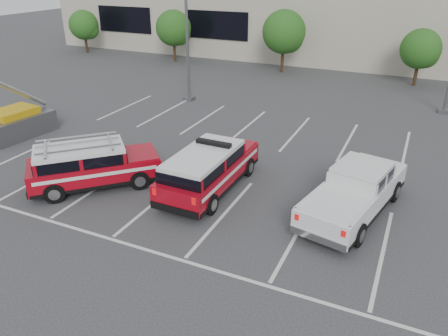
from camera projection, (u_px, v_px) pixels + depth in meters
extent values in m
plane|color=#2F2F32|center=(223.00, 216.00, 15.44)|extent=(120.00, 120.00, 0.00)
cube|color=silver|center=(266.00, 166.00, 19.13)|extent=(23.00, 15.00, 0.01)
cube|color=#B6AD9A|center=(370.00, 11.00, 39.95)|extent=(60.00, 15.00, 8.00)
cylinder|color=#3F2B19|center=(86.00, 45.00, 42.63)|extent=(0.24, 0.24, 1.51)
sphere|color=#134813|center=(84.00, 25.00, 41.84)|extent=(2.77, 2.77, 2.77)
sphere|color=#134813|center=(89.00, 29.00, 42.03)|extent=(1.85, 1.85, 1.85)
cylinder|color=#3F2B19|center=(175.00, 52.00, 38.81)|extent=(0.24, 0.24, 1.67)
sphere|color=#134813|center=(173.00, 28.00, 37.93)|extent=(3.07, 3.07, 3.07)
sphere|color=#134813|center=(179.00, 34.00, 38.14)|extent=(2.05, 2.05, 2.05)
cylinder|color=#3F2B19|center=(282.00, 61.00, 34.98)|extent=(0.24, 0.24, 1.84)
sphere|color=#134813|center=(284.00, 32.00, 34.01)|extent=(3.37, 3.37, 3.37)
sphere|color=#134813|center=(289.00, 38.00, 34.24)|extent=(2.24, 2.24, 2.24)
cylinder|color=#3F2B19|center=(416.00, 75.00, 31.25)|extent=(0.24, 0.24, 1.51)
sphere|color=#134813|center=(421.00, 49.00, 30.46)|extent=(2.77, 2.77, 2.77)
sphere|color=#134813|center=(426.00, 55.00, 30.65)|extent=(1.85, 1.85, 1.85)
cube|color=#59595E|center=(189.00, 98.00, 28.27)|extent=(0.60, 0.60, 0.20)
cylinder|color=#59595E|center=(187.00, 19.00, 26.17)|extent=(0.18, 0.18, 10.00)
cube|color=#59595E|center=(444.00, 111.00, 25.86)|extent=(0.60, 0.60, 0.20)
cube|color=maroon|center=(210.00, 172.00, 16.98)|extent=(2.01, 5.37, 0.82)
cube|color=black|center=(204.00, 162.00, 16.31)|extent=(1.84, 3.81, 0.43)
cube|color=silver|center=(204.00, 155.00, 16.19)|extent=(1.80, 3.73, 0.16)
cube|color=black|center=(214.00, 143.00, 16.80)|extent=(1.44, 0.29, 0.15)
cube|color=silver|center=(354.00, 195.00, 15.28)|extent=(3.04, 5.84, 0.81)
cube|color=black|center=(362.00, 174.00, 15.38)|extent=(2.14, 2.29, 0.42)
cube|color=silver|center=(363.00, 167.00, 15.25)|extent=(2.09, 2.25, 0.15)
cube|color=maroon|center=(95.00, 169.00, 17.21)|extent=(4.87, 4.85, 0.81)
cube|color=black|center=(80.00, 156.00, 16.80)|extent=(3.66, 3.65, 0.43)
cube|color=silver|center=(79.00, 149.00, 16.67)|extent=(3.59, 3.57, 0.15)
cube|color=#A5A5A8|center=(78.00, 143.00, 16.56)|extent=(3.46, 3.45, 0.06)
cube|color=#59595E|center=(16.00, 125.00, 22.37)|extent=(2.50, 3.69, 1.06)
cube|color=#C4930B|center=(13.00, 113.00, 22.08)|extent=(1.77, 2.28, 0.39)
cylinder|color=#A5A5A8|center=(20.00, 92.00, 22.13)|extent=(0.55, 2.82, 2.07)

